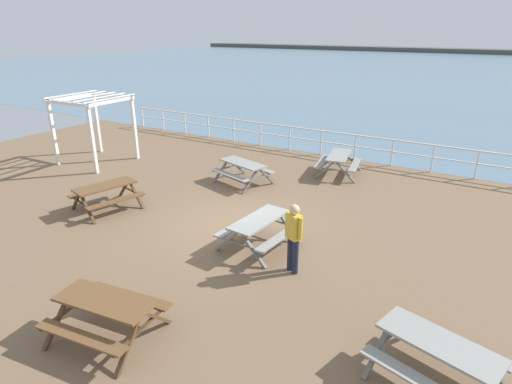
{
  "coord_description": "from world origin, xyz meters",
  "views": [
    {
      "loc": [
        6.13,
        -9.01,
        5.23
      ],
      "look_at": [
        0.24,
        0.66,
        0.8
      ],
      "focal_mm": 29.67,
      "sensor_mm": 36.0,
      "label": 1
    }
  ],
  "objects_px": {
    "picnic_table_far_left": "(106,191)",
    "picnic_table_mid_centre": "(259,226)",
    "picnic_table_near_right": "(438,351)",
    "picnic_table_far_right": "(243,168)",
    "lattice_pergola": "(93,114)",
    "picnic_table_near_left": "(339,159)",
    "visitor": "(294,234)",
    "picnic_table_seaward": "(106,309)"
  },
  "relations": [
    {
      "from": "picnic_table_far_left",
      "to": "picnic_table_mid_centre",
      "type": "bearing_deg",
      "value": -71.36
    },
    {
      "from": "picnic_table_mid_centre",
      "to": "picnic_table_far_left",
      "type": "bearing_deg",
      "value": 98.62
    },
    {
      "from": "picnic_table_near_right",
      "to": "picnic_table_far_left",
      "type": "bearing_deg",
      "value": -176.98
    },
    {
      "from": "picnic_table_mid_centre",
      "to": "picnic_table_far_right",
      "type": "xyz_separation_m",
      "value": [
        -2.9,
        3.74,
        0.0
      ]
    },
    {
      "from": "lattice_pergola",
      "to": "picnic_table_near_right",
      "type": "bearing_deg",
      "value": -22.73
    },
    {
      "from": "lattice_pergola",
      "to": "picnic_table_far_left",
      "type": "bearing_deg",
      "value": -39.31
    },
    {
      "from": "picnic_table_near_left",
      "to": "picnic_table_far_right",
      "type": "bearing_deg",
      "value": 125.13
    },
    {
      "from": "picnic_table_mid_centre",
      "to": "lattice_pergola",
      "type": "height_order",
      "value": "lattice_pergola"
    },
    {
      "from": "picnic_table_near_left",
      "to": "lattice_pergola",
      "type": "xyz_separation_m",
      "value": [
        -9.1,
        -3.61,
        1.41
      ]
    },
    {
      "from": "visitor",
      "to": "lattice_pergola",
      "type": "xyz_separation_m",
      "value": [
        -10.73,
        3.44,
        1.05
      ]
    },
    {
      "from": "picnic_table_near_left",
      "to": "visitor",
      "type": "relative_size",
      "value": 1.24
    },
    {
      "from": "lattice_pergola",
      "to": "picnic_table_seaward",
      "type": "bearing_deg",
      "value": -41.26
    },
    {
      "from": "picnic_table_far_left",
      "to": "picnic_table_seaward",
      "type": "bearing_deg",
      "value": -115.81
    },
    {
      "from": "visitor",
      "to": "lattice_pergola",
      "type": "bearing_deg",
      "value": 96.43
    },
    {
      "from": "picnic_table_far_left",
      "to": "picnic_table_near_left",
      "type": "bearing_deg",
      "value": -20.88
    },
    {
      "from": "picnic_table_near_right",
      "to": "picnic_table_seaward",
      "type": "xyz_separation_m",
      "value": [
        -5.21,
        -1.94,
        0.0
      ]
    },
    {
      "from": "picnic_table_seaward",
      "to": "picnic_table_near_right",
      "type": "bearing_deg",
      "value": 12.43
    },
    {
      "from": "picnic_table_near_right",
      "to": "picnic_table_far_right",
      "type": "distance_m",
      "value": 9.67
    },
    {
      "from": "picnic_table_near_right",
      "to": "visitor",
      "type": "relative_size",
      "value": 1.28
    },
    {
      "from": "picnic_table_far_right",
      "to": "picnic_table_seaward",
      "type": "height_order",
      "value": "same"
    },
    {
      "from": "picnic_table_near_left",
      "to": "picnic_table_far_right",
      "type": "height_order",
      "value": "same"
    },
    {
      "from": "picnic_table_mid_centre",
      "to": "visitor",
      "type": "distance_m",
      "value": 1.45
    },
    {
      "from": "picnic_table_near_left",
      "to": "visitor",
      "type": "bearing_deg",
      "value": -178.58
    },
    {
      "from": "picnic_table_seaward",
      "to": "lattice_pergola",
      "type": "xyz_separation_m",
      "value": [
        -8.87,
        7.1,
        1.41
      ]
    },
    {
      "from": "picnic_table_far_right",
      "to": "lattice_pergola",
      "type": "distance_m",
      "value": 6.78
    },
    {
      "from": "picnic_table_near_right",
      "to": "picnic_table_far_right",
      "type": "bearing_deg",
      "value": 155.42
    },
    {
      "from": "picnic_table_far_left",
      "to": "picnic_table_far_right",
      "type": "height_order",
      "value": "same"
    },
    {
      "from": "picnic_table_near_right",
      "to": "picnic_table_far_left",
      "type": "relative_size",
      "value": 1.0
    },
    {
      "from": "picnic_table_mid_centre",
      "to": "picnic_table_seaward",
      "type": "distance_m",
      "value": 4.33
    },
    {
      "from": "picnic_table_near_right",
      "to": "picnic_table_far_right",
      "type": "xyz_separation_m",
      "value": [
        -7.51,
        6.09,
        0.0
      ]
    },
    {
      "from": "picnic_table_near_left",
      "to": "picnic_table_near_right",
      "type": "bearing_deg",
      "value": -162.0
    },
    {
      "from": "picnic_table_mid_centre",
      "to": "visitor",
      "type": "bearing_deg",
      "value": -111.66
    },
    {
      "from": "picnic_table_near_right",
      "to": "visitor",
      "type": "height_order",
      "value": "visitor"
    },
    {
      "from": "picnic_table_seaward",
      "to": "lattice_pergola",
      "type": "bearing_deg",
      "value": 133.36
    },
    {
      "from": "picnic_table_far_right",
      "to": "visitor",
      "type": "distance_m",
      "value": 6.03
    },
    {
      "from": "lattice_pergola",
      "to": "visitor",
      "type": "bearing_deg",
      "value": -20.33
    },
    {
      "from": "picnic_table_near_left",
      "to": "picnic_table_mid_centre",
      "type": "xyz_separation_m",
      "value": [
        0.36,
        -6.42,
        0.0
      ]
    },
    {
      "from": "picnic_table_seaward",
      "to": "visitor",
      "type": "bearing_deg",
      "value": 55.22
    },
    {
      "from": "picnic_table_seaward",
      "to": "lattice_pergola",
      "type": "relative_size",
      "value": 0.74
    },
    {
      "from": "visitor",
      "to": "picnic_table_far_left",
      "type": "bearing_deg",
      "value": 111.94
    },
    {
      "from": "picnic_table_mid_centre",
      "to": "visitor",
      "type": "height_order",
      "value": "visitor"
    },
    {
      "from": "picnic_table_near_left",
      "to": "picnic_table_seaward",
      "type": "xyz_separation_m",
      "value": [
        -0.23,
        -10.71,
        0.0
      ]
    }
  ]
}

